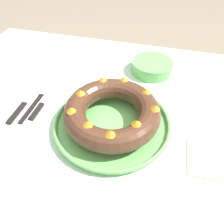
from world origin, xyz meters
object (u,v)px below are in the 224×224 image
fork (38,100)px  side_bowl (152,67)px  serving_dish (112,123)px  cake_knife (41,105)px  bundt_cake (112,112)px  serving_knife (24,104)px  napkin (219,163)px

fork → side_bowl: bearing=37.2°
serving_dish → cake_knife: 0.25m
serving_dish → cake_knife: bearing=174.2°
serving_dish → cake_knife: (-0.25, 0.02, -0.01)m
bundt_cake → serving_knife: bearing=177.1°
bundt_cake → napkin: 0.31m
cake_knife → side_bowl: side_bowl is taller
serving_dish → side_bowl: side_bowl is taller
cake_knife → napkin: (0.54, -0.08, -0.00)m
fork → serving_knife: bearing=-138.8°
serving_knife → napkin: (0.60, -0.07, -0.00)m
fork → napkin: 0.58m
cake_knife → napkin: cake_knife is taller
serving_dish → side_bowl: size_ratio=2.22×
fork → serving_dish: bearing=-9.9°
cake_knife → bundt_cake: bearing=-6.8°
serving_knife → napkin: 0.61m
fork → side_bowl: size_ratio=1.23×
serving_knife → bundt_cake: bearing=1.3°
bundt_cake → serving_knife: bundt_cake is taller
bundt_cake → side_bowl: size_ratio=1.76×
cake_knife → serving_dish: bearing=-6.8°
serving_knife → side_bowl: size_ratio=1.36×
bundt_cake → side_bowl: bearing=76.1°
bundt_cake → serving_dish: bearing=-141.8°
serving_dish → bundt_cake: bundt_cake is taller
bundt_cake → napkin: bearing=-10.4°
napkin → serving_knife: bearing=173.4°
fork → side_bowl: side_bowl is taller
side_bowl → cake_knife: bearing=-138.4°
cake_knife → side_bowl: size_ratio=1.08×
serving_dish → napkin: bearing=-10.4°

